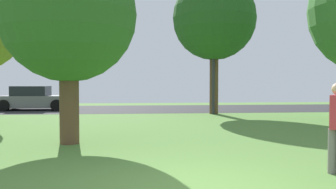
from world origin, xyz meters
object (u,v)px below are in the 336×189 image
parked_car_grey (34,99)px  oak_tree_left (68,15)px  birch_tree_lone (214,19)px  street_lamp_post (213,69)px

parked_car_grey → oak_tree_left: bearing=-69.9°
birch_tree_lone → street_lamp_post: (-0.08, -0.24, -2.56)m
oak_tree_left → street_lamp_post: 9.73m
oak_tree_left → street_lamp_post: bearing=54.8°
oak_tree_left → parked_car_grey: oak_tree_left is taller
birch_tree_lone → street_lamp_post: 2.57m
oak_tree_left → street_lamp_post: size_ratio=1.14×
birch_tree_lone → parked_car_grey: 11.22m
parked_car_grey → street_lamp_post: (9.78, -3.60, 1.62)m
birch_tree_lone → oak_tree_left: size_ratio=1.35×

